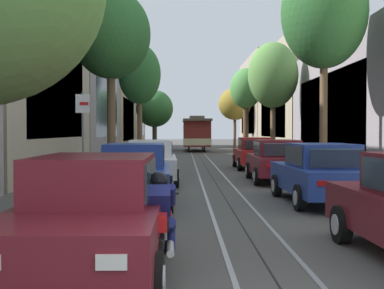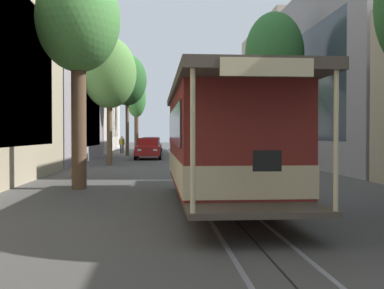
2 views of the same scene
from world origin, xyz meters
name	(u,v)px [view 1 (image 1 of 2)]	position (x,y,z in m)	size (l,w,h in m)	color
ground_plane	(203,162)	(0.00, 27.12, 0.00)	(169.47, 169.47, 0.00)	#4C4947
trolley_track_rails	(200,158)	(0.00, 31.89, 0.00)	(1.14, 75.79, 0.01)	gray
building_facade_left	(68,90)	(-9.14, 31.06, 4.69)	(5.75, 67.49, 10.79)	gray
building_facade_right	(316,93)	(8.96, 34.81, 4.84)	(5.54, 67.49, 10.71)	beige
parked_car_maroon_near_left	(94,215)	(-2.36, 3.06, 0.80)	(2.01, 4.36, 1.58)	maroon
parked_car_blue_second_left	(135,174)	(-2.44, 9.42, 0.80)	(2.09, 4.40, 1.58)	#233D93
parked_car_white_mid_left	(151,162)	(-2.37, 14.59, 0.80)	(2.11, 4.41, 1.58)	silver
parked_car_blue_second_right	(320,173)	(2.44, 9.62, 0.80)	(2.06, 4.39, 1.58)	#233D93
parked_car_maroon_mid_right	(276,161)	(2.29, 15.19, 0.80)	(2.06, 4.39, 1.58)	maroon
parked_car_red_fourth_right	(255,153)	(2.39, 21.68, 0.80)	(2.03, 4.38, 1.58)	red
street_tree_kerb_left_second	(111,35)	(-4.42, 18.96, 6.17)	(3.53, 3.60, 8.21)	brown
street_tree_kerb_left_mid	(140,75)	(-4.36, 32.71, 5.94)	(3.05, 2.58, 8.15)	brown
street_tree_kerb_left_fourth	(155,109)	(-4.19, 48.18, 4.18)	(3.81, 3.86, 6.11)	#4C3826
street_tree_kerb_right_second	(324,13)	(4.34, 16.18, 6.53)	(3.38, 3.20, 8.77)	brown
street_tree_kerb_right_mid	(273,76)	(4.53, 28.55, 5.46)	(3.22, 2.75, 7.60)	brown
street_tree_kerb_right_fourth	(246,90)	(4.26, 40.45, 5.52)	(2.76, 2.95, 7.41)	brown
street_tree_kerb_right_far	(235,104)	(4.52, 52.52, 4.91)	(3.69, 3.76, 6.72)	brown
cable_car_trolley	(196,134)	(0.00, 44.20, 1.66)	(2.62, 9.14, 3.28)	maroon
motorcycle_with_rider	(159,227)	(-1.51, 3.03, 0.65)	(0.56, 1.99, 1.37)	black
street_sign_post	(83,135)	(-3.78, 9.46, 1.80)	(0.36, 0.08, 2.92)	slate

